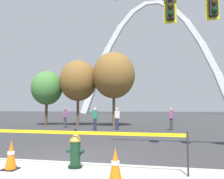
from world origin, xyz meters
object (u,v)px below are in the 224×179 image
Objects in this scene: pedestrian_walking_right at (95,119)px; pedestrian_near_trees at (171,119)px; traffic_cone_by_hydrant at (11,155)px; pedestrian_standing_center at (65,118)px; fire_hydrant at (75,149)px; monument_arch at (153,62)px; traffic_cone_mid_sidewalk at (115,166)px; pedestrian_walking_left at (117,118)px.

pedestrian_walking_right and pedestrian_near_trees have the same top height.
traffic_cone_by_hydrant is 0.46× the size of pedestrian_standing_center.
pedestrian_standing_center is 1.00× the size of pedestrian_near_trees.
pedestrian_near_trees is at bearing 75.92° from fire_hydrant.
pedestrian_standing_center is at bearing 107.89° from traffic_cone_by_hydrant.
monument_arch is (1.06, 69.13, 16.27)m from traffic_cone_by_hydrant.
fire_hydrant reaches higher than traffic_cone_by_hydrant.
traffic_cone_mid_sidewalk is 0.46× the size of pedestrian_walking_right.
traffic_cone_by_hydrant is 0.46× the size of pedestrian_walking_right.
traffic_cone_by_hydrant and traffic_cone_mid_sidewalk have the same top height.
traffic_cone_mid_sidewalk is 14.16m from pedestrian_standing_center.
pedestrian_walking_left is (-0.57, -57.92, -15.81)m from monument_arch.
pedestrian_walking_left and pedestrian_standing_center have the same top height.
fire_hydrant reaches higher than traffic_cone_mid_sidewalk.
traffic_cone_by_hydrant is 71.02m from monument_arch.
traffic_cone_by_hydrant is (-1.50, -0.52, -0.11)m from fire_hydrant.
pedestrian_standing_center is 8.19m from pedestrian_near_trees.
pedestrian_standing_center and pedestrian_walking_right have the same top height.
pedestrian_near_trees is (8.19, -0.29, 0.00)m from pedestrian_standing_center.
pedestrian_standing_center is at bearing 117.95° from traffic_cone_mid_sidewalk.
pedestrian_standing_center is at bearing 115.06° from fire_hydrant.
monument_arch reaches higher than pedestrian_walking_left.
fire_hydrant is 0.02× the size of monument_arch.
fire_hydrant is 1.61m from traffic_cone_mid_sidewalk.
fire_hydrant is 12.70m from pedestrian_standing_center.
traffic_cone_mid_sidewalk is at bearing -88.61° from monument_arch.
monument_arch is (-0.43, 68.60, 16.16)m from fire_hydrant.
traffic_cone_by_hydrant is at bearing -90.88° from monument_arch.
monument_arch reaches higher than fire_hydrant.
traffic_cone_mid_sidewalk is 11.91m from pedestrian_walking_left.
pedestrian_standing_center is at bearing -94.95° from monument_arch.
traffic_cone_by_hydrant is at bearing -92.50° from pedestrian_walking_left.
traffic_cone_mid_sidewalk is at bearing -97.26° from pedestrian_near_trees.
pedestrian_walking_left is at bearing 100.97° from traffic_cone_mid_sidewalk.
pedestrian_near_trees is at bearing 69.83° from traffic_cone_by_hydrant.
traffic_cone_mid_sidewalk is 0.46× the size of pedestrian_walking_left.
pedestrian_walking_left is at bearing 95.39° from fire_hydrant.
pedestrian_near_trees is (5.23, 1.36, 0.00)m from pedestrian_walking_right.
traffic_cone_by_hydrant is 2.79m from traffic_cone_mid_sidewalk.
pedestrian_walking_right is at bearing 95.07° from traffic_cone_by_hydrant.
traffic_cone_by_hydrant is at bearing -84.93° from pedestrian_walking_right.
pedestrian_walking_left is 1.00× the size of pedestrian_standing_center.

